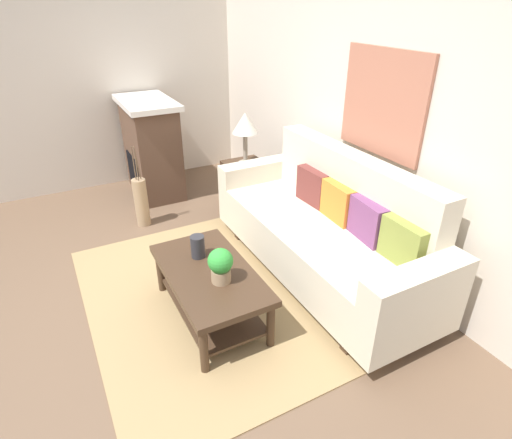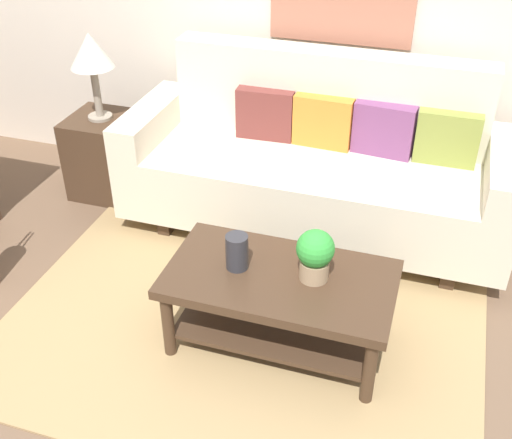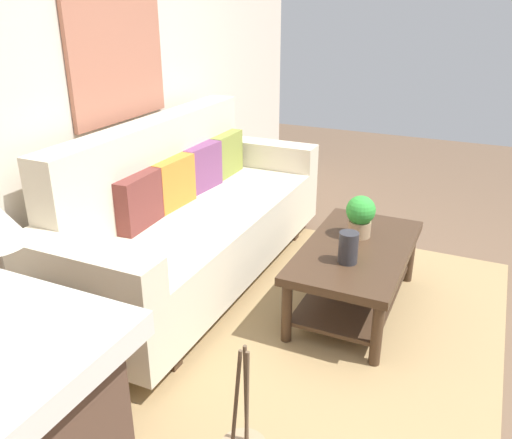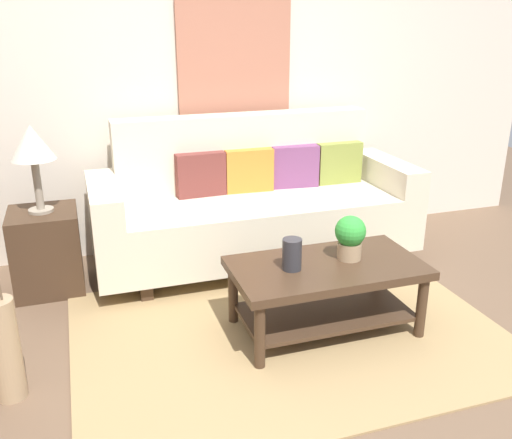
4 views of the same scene
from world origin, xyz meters
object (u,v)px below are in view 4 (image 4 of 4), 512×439
(couch, at_px, (254,207))
(throw_pillow_orange, at_px, (249,170))
(throw_pillow_maroon, at_px, (200,174))
(coffee_table, at_px, (326,282))
(side_table, at_px, (47,251))
(tabletop_vase, at_px, (292,254))
(table_lamp, at_px, (32,146))
(framed_painting, at_px, (235,57))
(potted_plant_tabletop, at_px, (350,236))
(throw_pillow_olive, at_px, (338,163))
(throw_pillow_plum, at_px, (295,166))
(floor_vase, at_px, (5,350))

(couch, height_order, throw_pillow_orange, couch)
(couch, height_order, throw_pillow_maroon, couch)
(coffee_table, xyz_separation_m, side_table, (-1.55, 1.08, -0.03))
(tabletop_vase, bearing_deg, side_table, 140.97)
(coffee_table, relative_size, table_lamp, 1.93)
(framed_painting, bearing_deg, potted_plant_tabletop, -81.27)
(throw_pillow_olive, bearing_deg, throw_pillow_plum, 180.00)
(throw_pillow_orange, bearing_deg, throw_pillow_olive, 0.00)
(throw_pillow_olive, relative_size, floor_vase, 0.68)
(throw_pillow_orange, relative_size, potted_plant_tabletop, 1.37)
(throw_pillow_olive, relative_size, potted_plant_tabletop, 1.37)
(coffee_table, bearing_deg, throw_pillow_olive, 61.70)
(couch, relative_size, coffee_table, 2.13)
(throw_pillow_orange, relative_size, floor_vase, 0.68)
(throw_pillow_olive, height_order, potted_plant_tabletop, throw_pillow_olive)
(couch, bearing_deg, throw_pillow_olive, 9.57)
(throw_pillow_olive, distance_m, framed_painting, 1.14)
(throw_pillow_maroon, xyz_separation_m, throw_pillow_olive, (1.11, 0.00, 0.00))
(framed_painting, bearing_deg, coffee_table, -87.07)
(throw_pillow_orange, height_order, framed_painting, framed_painting)
(throw_pillow_orange, xyz_separation_m, floor_vase, (-1.64, -1.32, -0.41))
(throw_pillow_maroon, height_order, potted_plant_tabletop, throw_pillow_maroon)
(couch, distance_m, table_lamp, 1.58)
(throw_pillow_olive, distance_m, table_lamp, 2.24)
(throw_pillow_orange, bearing_deg, potted_plant_tabletop, -78.83)
(throw_pillow_maroon, bearing_deg, throw_pillow_plum, 0.00)
(potted_plant_tabletop, distance_m, side_table, 2.03)
(table_lamp, bearing_deg, couch, 0.72)
(framed_painting, bearing_deg, throw_pillow_plum, -42.65)
(throw_pillow_olive, height_order, framed_painting, framed_painting)
(floor_vase, bearing_deg, framed_painting, 45.23)
(throw_pillow_plum, bearing_deg, throw_pillow_orange, 180.00)
(potted_plant_tabletop, xyz_separation_m, side_table, (-1.71, 1.05, -0.29))
(table_lamp, bearing_deg, coffee_table, -34.85)
(coffee_table, height_order, tabletop_vase, tabletop_vase)
(throw_pillow_maroon, distance_m, throw_pillow_olive, 1.11)
(throw_pillow_maroon, bearing_deg, floor_vase, -134.06)
(couch, xyz_separation_m, potted_plant_tabletop, (0.24, -1.07, 0.14))
(throw_pillow_maroon, relative_size, throw_pillow_olive, 1.00)
(throw_pillow_plum, bearing_deg, throw_pillow_maroon, 180.00)
(side_table, distance_m, table_lamp, 0.71)
(coffee_table, bearing_deg, framed_painting, 92.93)
(throw_pillow_plum, bearing_deg, coffee_table, -103.31)
(throw_pillow_olive, distance_m, floor_vase, 2.75)
(coffee_table, bearing_deg, side_table, 145.15)
(couch, height_order, table_lamp, table_lamp)
(framed_painting, bearing_deg, floor_vase, -134.77)
(throw_pillow_maroon, bearing_deg, framed_painting, 42.65)
(throw_pillow_plum, relative_size, side_table, 0.64)
(tabletop_vase, bearing_deg, throw_pillow_olive, 54.37)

